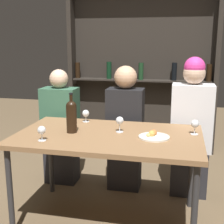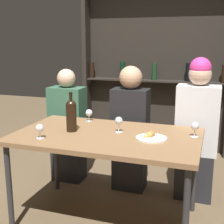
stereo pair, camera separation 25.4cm
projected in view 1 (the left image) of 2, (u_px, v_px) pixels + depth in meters
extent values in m
plane|color=brown|center=(109.00, 220.00, 2.62)|extent=(10.00, 10.00, 0.00)
cube|color=olive|center=(108.00, 136.00, 2.46)|extent=(1.45, 0.87, 0.04)
cylinder|color=#2D2D30|center=(10.00, 193.00, 2.32)|extent=(0.04, 0.04, 0.71)
cylinder|color=#2D2D30|center=(194.00, 214.00, 2.04)|extent=(0.04, 0.04, 0.71)
cylinder|color=#2D2D30|center=(51.00, 158.00, 3.04)|extent=(0.04, 0.04, 0.71)
cylinder|color=#2D2D30|center=(191.00, 169.00, 2.75)|extent=(0.04, 0.04, 0.71)
cube|color=#28231E|center=(142.00, 66.00, 4.26)|extent=(1.94, 0.02, 2.27)
cube|color=#28231E|center=(72.00, 66.00, 4.37)|extent=(0.06, 0.18, 2.27)
cube|color=#28231E|center=(217.00, 68.00, 3.96)|extent=(0.06, 0.18, 2.27)
cube|color=#28231E|center=(140.00, 80.00, 4.21)|extent=(1.86, 0.18, 0.02)
cylinder|color=black|center=(78.00, 70.00, 4.37)|extent=(0.07, 0.07, 0.22)
cylinder|color=black|center=(109.00, 70.00, 4.28)|extent=(0.07, 0.07, 0.23)
cylinder|color=#19381E|center=(141.00, 71.00, 4.17)|extent=(0.07, 0.07, 0.23)
cylinder|color=black|center=(174.00, 72.00, 4.09)|extent=(0.07, 0.07, 0.23)
cylinder|color=black|center=(209.00, 73.00, 3.98)|extent=(0.07, 0.07, 0.22)
cylinder|color=black|center=(72.00, 119.00, 2.48)|extent=(0.08, 0.08, 0.21)
sphere|color=black|center=(71.00, 106.00, 2.46)|extent=(0.08, 0.08, 0.08)
cylinder|color=black|center=(71.00, 100.00, 2.45)|extent=(0.03, 0.03, 0.09)
cylinder|color=black|center=(71.00, 94.00, 2.43)|extent=(0.03, 0.03, 0.01)
cylinder|color=silver|center=(194.00, 134.00, 2.45)|extent=(0.06, 0.06, 0.00)
cylinder|color=silver|center=(195.00, 130.00, 2.44)|extent=(0.01, 0.01, 0.07)
sphere|color=silver|center=(195.00, 124.00, 2.43)|extent=(0.06, 0.06, 0.06)
cylinder|color=silver|center=(120.00, 132.00, 2.51)|extent=(0.06, 0.06, 0.00)
cylinder|color=silver|center=(120.00, 127.00, 2.50)|extent=(0.01, 0.01, 0.08)
sphere|color=silver|center=(120.00, 120.00, 2.49)|extent=(0.06, 0.06, 0.06)
cylinder|color=silver|center=(86.00, 122.00, 2.83)|extent=(0.06, 0.06, 0.00)
cylinder|color=silver|center=(86.00, 118.00, 2.82)|extent=(0.01, 0.01, 0.06)
sphere|color=silver|center=(86.00, 113.00, 2.81)|extent=(0.06, 0.06, 0.06)
cylinder|color=silver|center=(42.00, 140.00, 2.29)|extent=(0.06, 0.06, 0.00)
cylinder|color=silver|center=(42.00, 136.00, 2.28)|extent=(0.01, 0.01, 0.06)
sphere|color=silver|center=(42.00, 130.00, 2.27)|extent=(0.06, 0.06, 0.06)
cylinder|color=silver|center=(154.00, 137.00, 2.36)|extent=(0.24, 0.24, 0.01)
sphere|color=#C67038|center=(154.00, 133.00, 2.40)|extent=(0.05, 0.05, 0.05)
sphere|color=gold|center=(152.00, 134.00, 2.37)|extent=(0.05, 0.05, 0.05)
sphere|color=#E5BC66|center=(148.00, 135.00, 2.35)|extent=(0.03, 0.03, 0.03)
cube|color=#26262B|center=(62.00, 161.00, 3.31)|extent=(0.33, 0.22, 0.45)
cube|color=#38664C|center=(60.00, 115.00, 3.20)|extent=(0.36, 0.22, 0.55)
sphere|color=beige|center=(59.00, 79.00, 3.12)|extent=(0.19, 0.19, 0.19)
cube|color=#26262B|center=(125.00, 166.00, 3.16)|extent=(0.32, 0.22, 0.45)
cube|color=black|center=(125.00, 118.00, 3.05)|extent=(0.35, 0.22, 0.57)
sphere|color=tan|center=(126.00, 77.00, 2.96)|extent=(0.22, 0.22, 0.22)
cube|color=#26262B|center=(189.00, 172.00, 3.03)|extent=(0.34, 0.22, 0.45)
cube|color=white|center=(192.00, 118.00, 2.91)|extent=(0.38, 0.22, 0.63)
sphere|color=beige|center=(194.00, 73.00, 2.82)|extent=(0.20, 0.20, 0.20)
sphere|color=#EA3893|center=(195.00, 67.00, 2.81)|extent=(0.19, 0.19, 0.19)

